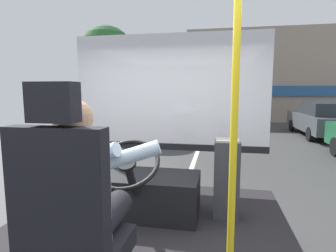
# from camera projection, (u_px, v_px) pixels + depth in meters

# --- Properties ---
(ground) EXTENTS (18.00, 44.00, 0.06)m
(ground) POSITION_uv_depth(u_px,v_px,m) (202.00, 140.00, 10.71)
(ground) COLOR #393939
(driver_seat) EXTENTS (0.48, 0.48, 1.27)m
(driver_seat) POSITION_uv_depth(u_px,v_px,m) (72.00, 229.00, 1.38)
(driver_seat) COLOR black
(driver_seat) RESTS_ON bus_floor
(bus_driver) EXTENTS (0.80, 0.56, 0.78)m
(bus_driver) POSITION_uv_depth(u_px,v_px,m) (82.00, 190.00, 1.47)
(bus_driver) COLOR black
(bus_driver) RESTS_ON driver_seat
(steering_console) EXTENTS (1.10, 1.01, 0.81)m
(steering_console) POSITION_uv_depth(u_px,v_px,m) (143.00, 193.00, 2.71)
(steering_console) COLOR black
(steering_console) RESTS_ON bus_floor
(handrail_pole) EXTENTS (0.04, 0.04, 2.05)m
(handrail_pole) POSITION_uv_depth(u_px,v_px,m) (234.00, 127.00, 1.59)
(handrail_pole) COLOR yellow
(handrail_pole) RESTS_ON bus_floor
(fare_box) EXTENTS (0.24, 0.20, 0.78)m
(fare_box) POSITION_uv_depth(u_px,v_px,m) (226.00, 179.00, 2.62)
(fare_box) COLOR #333338
(fare_box) RESTS_ON bus_floor
(windshield_panel) EXTENTS (2.50, 0.08, 1.48)m
(windshield_panel) POSITION_uv_depth(u_px,v_px,m) (169.00, 105.00, 3.49)
(windshield_panel) COLOR silver
(street_tree) EXTENTS (2.43, 2.43, 4.85)m
(street_tree) POSITION_uv_depth(u_px,v_px,m) (107.00, 54.00, 12.36)
(street_tree) COLOR #4C3828
(street_tree) RESTS_ON ground
(shop_building) EXTENTS (12.54, 6.01, 5.67)m
(shop_building) POSITION_uv_depth(u_px,v_px,m) (281.00, 77.00, 18.79)
(shop_building) COLOR gray
(shop_building) RESTS_ON ground
(parked_car_charcoal) EXTENTS (1.77, 4.28, 1.43)m
(parked_car_charcoal) POSITION_uv_depth(u_px,v_px,m) (322.00, 119.00, 11.33)
(parked_car_charcoal) COLOR #474C51
(parked_car_charcoal) RESTS_ON ground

